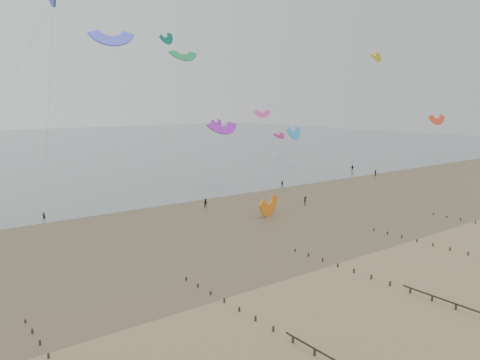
% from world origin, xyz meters
% --- Properties ---
extents(ground, '(500.00, 500.00, 0.00)m').
position_xyz_m(ground, '(0.00, 0.00, 0.00)').
color(ground, brown).
rests_on(ground, ground).
extents(sea_and_shore, '(500.00, 665.00, 0.03)m').
position_xyz_m(sea_and_shore, '(-4.08, 34.40, 0.01)').
color(sea_and_shore, '#475654').
rests_on(sea_and_shore, ground).
extents(kitesurfer_lead, '(0.65, 0.58, 1.50)m').
position_xyz_m(kitesurfer_lead, '(-19.63, 52.34, 0.75)').
color(kitesurfer_lead, black).
rests_on(kitesurfer_lead, ground).
extents(kitesurfers, '(109.57, 27.41, 1.85)m').
position_xyz_m(kitesurfers, '(36.79, 47.04, 0.90)').
color(kitesurfers, black).
rests_on(kitesurfers, ground).
extents(grounded_kite, '(8.79, 8.11, 3.88)m').
position_xyz_m(grounded_kite, '(15.28, 30.68, 0.00)').
color(grounded_kite, orange).
rests_on(grounded_kite, ground).
extents(kites_airborne, '(233.72, 104.27, 38.06)m').
position_xyz_m(kites_airborne, '(-3.92, 84.86, 20.45)').
color(kites_airborne, yellow).
rests_on(kites_airborne, ground).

